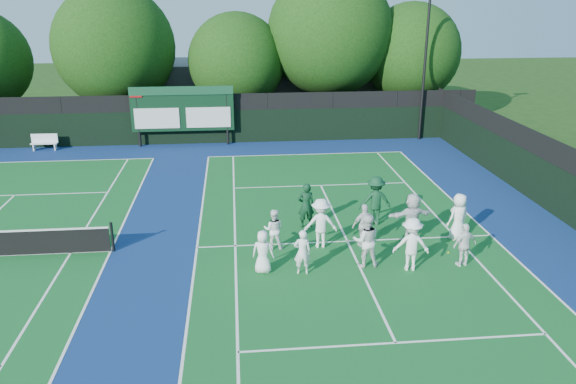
{
  "coord_description": "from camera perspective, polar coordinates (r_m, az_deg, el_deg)",
  "views": [
    {
      "loc": [
        -4.03,
        -17.54,
        8.62
      ],
      "look_at": [
        -2.0,
        3.0,
        1.3
      ],
      "focal_mm": 35.0,
      "sensor_mm": 36.0,
      "label": 1
    }
  ],
  "objects": [
    {
      "name": "tennis_ball_0",
      "position": [
        19.76,
        -2.4,
        -6.25
      ],
      "size": [
        0.07,
        0.07,
        0.07
      ],
      "primitive_type": "sphere",
      "color": "#C0DB19",
      "rests_on": "ground"
    },
    {
      "name": "back_fence",
      "position": [
        34.37,
        -8.87,
        7.1
      ],
      "size": [
        34.0,
        0.08,
        3.0
      ],
      "color": "black",
      "rests_on": "ground"
    },
    {
      "name": "near_court",
      "position": [
        20.83,
        6.05,
        -5.0
      ],
      "size": [
        11.05,
        23.85,
        0.01
      ],
      "color": "#125922",
      "rests_on": "ground"
    },
    {
      "name": "player_back_1",
      "position": [
        19.98,
        3.34,
        -3.19
      ],
      "size": [
        1.21,
        0.73,
        1.83
      ],
      "primitive_type": "imported",
      "rotation": [
        0.0,
        0.0,
        3.1
      ],
      "color": "white",
      "rests_on": "ground"
    },
    {
      "name": "player_front_0",
      "position": [
        18.27,
        -2.56,
        -6.08
      ],
      "size": [
        0.81,
        0.63,
        1.46
      ],
      "primitive_type": "imported",
      "rotation": [
        0.0,
        0.0,
        2.89
      ],
      "color": "white",
      "rests_on": "ground"
    },
    {
      "name": "player_back_2",
      "position": [
        20.24,
        7.78,
        -3.38
      ],
      "size": [
        1.0,
        0.56,
        1.61
      ],
      "primitive_type": "imported",
      "rotation": [
        0.0,
        0.0,
        3.33
      ],
      "color": "silver",
      "rests_on": "ground"
    },
    {
      "name": "coach_left",
      "position": [
        21.64,
        1.84,
        -1.39
      ],
      "size": [
        0.68,
        0.47,
        1.8
      ],
      "primitive_type": "imported",
      "rotation": [
        0.0,
        0.0,
        3.21
      ],
      "color": "#0E331C",
      "rests_on": "ground"
    },
    {
      "name": "ground",
      "position": [
        19.95,
        6.61,
        -6.21
      ],
      "size": [
        120.0,
        120.0,
        0.0
      ],
      "primitive_type": "plane",
      "color": "#19380F",
      "rests_on": "ground"
    },
    {
      "name": "tree_d",
      "position": [
        37.78,
        4.5,
        15.51
      ],
      "size": [
        8.09,
        8.09,
        10.27
      ],
      "color": "black",
      "rests_on": "ground"
    },
    {
      "name": "player_front_2",
      "position": [
        18.78,
        7.93,
        -4.9
      ],
      "size": [
        0.92,
        0.74,
        1.83
      ],
      "primitive_type": "imported",
      "rotation": [
        0.0,
        0.0,
        3.09
      ],
      "color": "silver",
      "rests_on": "ground"
    },
    {
      "name": "player_back_0",
      "position": [
        19.9,
        -1.47,
        -3.8
      ],
      "size": [
        0.81,
        0.68,
        1.48
      ],
      "primitive_type": "imported",
      "rotation": [
        0.0,
        0.0,
        2.97
      ],
      "color": "white",
      "rests_on": "ground"
    },
    {
      "name": "player_front_3",
      "position": [
        18.78,
        12.42,
        -5.21
      ],
      "size": [
        1.26,
        0.83,
        1.82
      ],
      "primitive_type": "imported",
      "rotation": [
        0.0,
        0.0,
        3.0
      ],
      "color": "white",
      "rests_on": "ground"
    },
    {
      "name": "tennis_ball_4",
      "position": [
        21.6,
        8.74,
        -4.14
      ],
      "size": [
        0.07,
        0.07,
        0.07
      ],
      "primitive_type": "sphere",
      "color": "#C0DB19",
      "rests_on": "ground"
    },
    {
      "name": "light_pole_right",
      "position": [
        35.26,
        13.96,
        15.21
      ],
      "size": [
        1.2,
        0.3,
        10.12
      ],
      "color": "black",
      "rests_on": "ground"
    },
    {
      "name": "coach_right",
      "position": [
        22.17,
        8.87,
        -0.87
      ],
      "size": [
        1.28,
        0.75,
        1.96
      ],
      "primitive_type": "imported",
      "rotation": [
        0.0,
        0.0,
        3.16
      ],
      "color": "#103C22",
      "rests_on": "ground"
    },
    {
      "name": "clubhouse",
      "position": [
        42.11,
        -2.86,
        10.46
      ],
      "size": [
        18.0,
        6.0,
        4.0
      ],
      "primitive_type": "cube",
      "color": "#55555A",
      "rests_on": "ground"
    },
    {
      "name": "tennis_ball_5",
      "position": [
        21.22,
        12.61,
        -4.84
      ],
      "size": [
        0.07,
        0.07,
        0.07
      ],
      "primitive_type": "sphere",
      "color": "#C0DB19",
      "rests_on": "ground"
    },
    {
      "name": "scoreboard",
      "position": [
        33.87,
        -10.7,
        8.25
      ],
      "size": [
        6.0,
        0.21,
        3.55
      ],
      "color": "black",
      "rests_on": "ground"
    },
    {
      "name": "player_front_4",
      "position": [
        19.56,
        17.49,
        -5.15
      ],
      "size": [
        0.95,
        0.59,
        1.51
      ],
      "primitive_type": "imported",
      "rotation": [
        0.0,
        0.0,
        3.41
      ],
      "color": "white",
      "rests_on": "ground"
    },
    {
      "name": "court_apron",
      "position": [
        20.54,
        -10.67,
        -5.64
      ],
      "size": [
        34.0,
        32.0,
        0.01
      ],
      "primitive_type": "cube",
      "color": "navy",
      "rests_on": "ground"
    },
    {
      "name": "tree_e",
      "position": [
        39.2,
        12.57,
        13.46
      ],
      "size": [
        6.46,
        6.46,
        8.18
      ],
      "color": "black",
      "rests_on": "ground"
    },
    {
      "name": "bench",
      "position": [
        35.63,
        -23.5,
        4.74
      ],
      "size": [
        1.5,
        0.43,
        0.95
      ],
      "color": "white",
      "rests_on": "ground"
    },
    {
      "name": "tree_c",
      "position": [
        37.37,
        -5.01,
        12.85
      ],
      "size": [
        6.21,
        6.21,
        7.59
      ],
      "color": "black",
      "rests_on": "ground"
    },
    {
      "name": "player_back_4",
      "position": [
        21.52,
        16.93,
        -2.42
      ],
      "size": [
        1.01,
        0.84,
        1.77
      ],
      "primitive_type": "imported",
      "rotation": [
        0.0,
        0.0,
        3.52
      ],
      "color": "white",
      "rests_on": "ground"
    },
    {
      "name": "tennis_ball_2",
      "position": [
        20.58,
        15.98,
        -5.94
      ],
      "size": [
        0.07,
        0.07,
        0.07
      ],
      "primitive_type": "sphere",
      "color": "#C0DB19",
      "rests_on": "ground"
    },
    {
      "name": "tree_b",
      "position": [
        37.94,
        -16.94,
        13.65
      ],
      "size": [
        7.57,
        7.57,
        9.25
      ],
      "color": "black",
      "rests_on": "ground"
    },
    {
      "name": "player_front_1",
      "position": [
        18.15,
        1.47,
        -6.12
      ],
      "size": [
        0.57,
        0.39,
        1.53
      ],
      "primitive_type": "imported",
      "rotation": [
        0.0,
        0.0,
        3.1
      ],
      "color": "white",
      "rests_on": "ground"
    },
    {
      "name": "player_back_3",
      "position": [
        20.93,
        12.47,
        -2.54
      ],
      "size": [
        1.77,
        0.78,
        1.84
      ],
      "primitive_type": "imported",
      "rotation": [
        0.0,
        0.0,
        3.28
      ],
      "color": "silver",
      "rests_on": "ground"
    }
  ]
}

